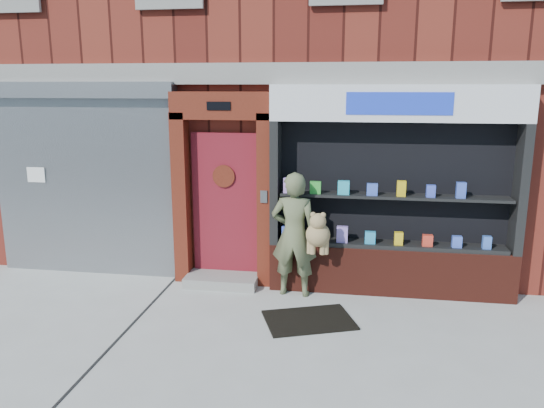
# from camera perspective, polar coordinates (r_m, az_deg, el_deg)

# --- Properties ---
(ground) EXTENTS (80.00, 80.00, 0.00)m
(ground) POSITION_cam_1_polar(r_m,az_deg,el_deg) (6.58, -2.58, -14.37)
(ground) COLOR #9E9E99
(ground) RESTS_ON ground
(building) EXTENTS (12.00, 8.16, 8.00)m
(building) POSITION_cam_1_polar(r_m,az_deg,el_deg) (11.84, 3.29, 17.55)
(building) COLOR #561A13
(building) RESTS_ON ground
(shutter_bay) EXTENTS (3.10, 0.30, 3.04)m
(shutter_bay) POSITION_cam_1_polar(r_m,az_deg,el_deg) (8.83, -19.56, 3.66)
(shutter_bay) COLOR gray
(shutter_bay) RESTS_ON ground
(red_door_bay) EXTENTS (1.52, 0.58, 2.90)m
(red_door_bay) POSITION_cam_1_polar(r_m,az_deg,el_deg) (7.99, -5.30, 1.56)
(red_door_bay) COLOR #50180D
(red_door_bay) RESTS_ON ground
(pharmacy_bay) EXTENTS (3.50, 0.41, 3.00)m
(pharmacy_bay) POSITION_cam_1_polar(r_m,az_deg,el_deg) (7.74, 12.83, 0.29)
(pharmacy_bay) COLOR #531C13
(pharmacy_bay) RESTS_ON ground
(woman) EXTENTS (0.86, 0.57, 1.81)m
(woman) POSITION_cam_1_polar(r_m,az_deg,el_deg) (7.57, 2.64, -3.27)
(woman) COLOR #59613F
(woman) RESTS_ON ground
(doormat) EXTENTS (1.31, 1.12, 0.03)m
(doormat) POSITION_cam_1_polar(r_m,az_deg,el_deg) (7.05, 3.98, -12.34)
(doormat) COLOR black
(doormat) RESTS_ON ground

